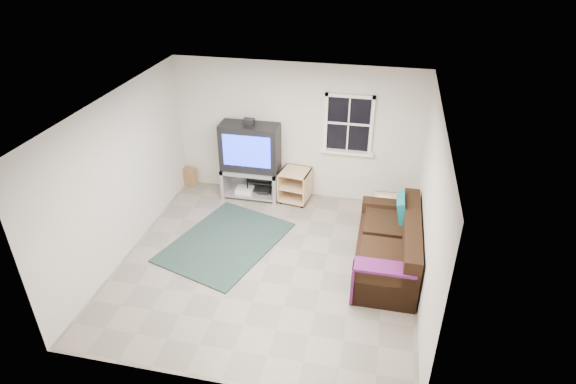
% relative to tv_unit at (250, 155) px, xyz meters
% --- Properties ---
extents(room, '(4.60, 4.62, 4.60)m').
position_rel_tv_unit_xyz_m(room, '(1.77, 0.26, 0.60)').
color(room, gray).
rests_on(room, ground).
extents(tv_unit, '(1.09, 0.55, 1.60)m').
position_rel_tv_unit_xyz_m(tv_unit, '(0.00, 0.00, 0.00)').
color(tv_unit, '#9999A1').
rests_on(tv_unit, ground).
extents(av_rack, '(0.49, 0.36, 0.99)m').
position_rel_tv_unit_xyz_m(av_rack, '(0.16, 0.09, -0.45)').
color(av_rack, black).
rests_on(av_rack, ground).
extents(side_table_left, '(0.60, 0.60, 0.63)m').
position_rel_tv_unit_xyz_m(side_table_left, '(0.86, 0.05, -0.54)').
color(side_table_left, '#D8B285').
rests_on(side_table_left, ground).
extents(side_table_right, '(0.45, 0.47, 0.50)m').
position_rel_tv_unit_xyz_m(side_table_right, '(2.56, -0.36, -0.60)').
color(side_table_right, '#D8B285').
rests_on(side_table_right, ground).
extents(sofa, '(0.92, 2.07, 0.94)m').
position_rel_tv_unit_xyz_m(sofa, '(2.68, -1.66, -0.55)').
color(sofa, black).
rests_on(sofa, ground).
extents(shag_rug, '(2.09, 2.46, 0.02)m').
position_rel_tv_unit_xyz_m(shag_rug, '(-0.01, -1.61, -0.87)').
color(shag_rug, '#312215').
rests_on(shag_rug, ground).
extents(paper_bag, '(0.29, 0.23, 0.36)m').
position_rel_tv_unit_xyz_m(paper_bag, '(-1.35, 0.17, -0.70)').
color(paper_bag, '#9C7746').
rests_on(paper_bag, ground).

